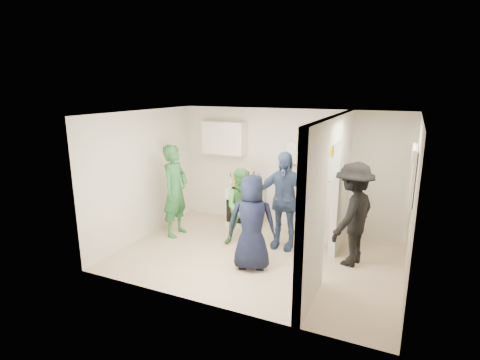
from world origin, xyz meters
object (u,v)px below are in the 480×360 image
(blue_bowl, at_px, (316,142))
(person_nook, at_px, (353,214))
(person_green_left, at_px, (175,191))
(person_denim, at_px, (283,200))
(wicker_basket, at_px, (316,149))
(stove, at_px, (245,206))
(person_navy, at_px, (252,223))
(yellow_cup_stack_top, at_px, (331,149))
(person_green_center, at_px, (243,207))
(fridge, at_px, (318,196))

(blue_bowl, distance_m, person_nook, 1.68)
(person_green_left, distance_m, person_denim, 2.17)
(wicker_basket, height_order, blue_bowl, blue_bowl)
(person_denim, bearing_deg, person_green_left, -170.29)
(stove, distance_m, person_navy, 2.06)
(wicker_basket, xyz_separation_m, person_nook, (0.90, -0.99, -0.89))
(wicker_basket, xyz_separation_m, person_denim, (-0.36, -0.82, -0.85))
(yellow_cup_stack_top, relative_size, person_green_center, 0.17)
(blue_bowl, distance_m, person_navy, 2.21)
(yellow_cup_stack_top, bearing_deg, stove, 175.86)
(person_denim, bearing_deg, stove, 145.95)
(person_denim, bearing_deg, yellow_cup_stack_top, 45.94)
(fridge, distance_m, wicker_basket, 0.93)
(blue_bowl, relative_size, person_nook, 0.14)
(wicker_basket, height_order, person_navy, wicker_basket)
(blue_bowl, bearing_deg, yellow_cup_stack_top, -25.11)
(stove, xyz_separation_m, person_green_left, (-1.03, -1.11, 0.50))
(person_green_center, bearing_deg, person_green_left, 154.51)
(stove, bearing_deg, person_nook, -22.24)
(blue_bowl, height_order, yellow_cup_stack_top, blue_bowl)
(person_green_left, relative_size, person_nook, 1.05)
(stove, bearing_deg, person_green_center, -68.64)
(person_green_center, bearing_deg, blue_bowl, 10.93)
(yellow_cup_stack_top, height_order, person_nook, yellow_cup_stack_top)
(wicker_basket, bearing_deg, person_navy, -106.95)
(wicker_basket, bearing_deg, person_green_center, -137.99)
(wicker_basket, height_order, person_denim, wicker_basket)
(fridge, bearing_deg, yellow_cup_stack_top, -24.44)
(wicker_basket, bearing_deg, person_denim, -113.80)
(wicker_basket, bearing_deg, person_nook, -47.82)
(blue_bowl, distance_m, person_green_left, 2.91)
(yellow_cup_stack_top, bearing_deg, person_green_left, -160.96)
(person_green_left, bearing_deg, person_nook, -88.75)
(stove, distance_m, person_green_left, 1.59)
(yellow_cup_stack_top, relative_size, person_denim, 0.14)
(yellow_cup_stack_top, relative_size, person_navy, 0.16)
(person_nook, bearing_deg, blue_bowl, -120.98)
(person_denim, relative_size, person_nook, 1.04)
(person_denim, bearing_deg, person_navy, -99.52)
(person_navy, height_order, person_nook, person_nook)
(blue_bowl, xyz_separation_m, person_green_left, (-2.51, -1.13, -0.97))
(wicker_basket, height_order, person_green_left, same)
(yellow_cup_stack_top, bearing_deg, wicker_basket, 154.89)
(yellow_cup_stack_top, xyz_separation_m, person_denim, (-0.68, -0.67, -0.90))
(stove, xyz_separation_m, person_navy, (0.92, -1.81, 0.37))
(fridge, bearing_deg, person_green_left, -157.58)
(stove, height_order, wicker_basket, wicker_basket)
(person_green_center, xyz_separation_m, person_denim, (0.74, 0.17, 0.17))
(wicker_basket, xyz_separation_m, blue_bowl, (0.00, 0.00, 0.13))
(yellow_cup_stack_top, relative_size, person_green_left, 0.14)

